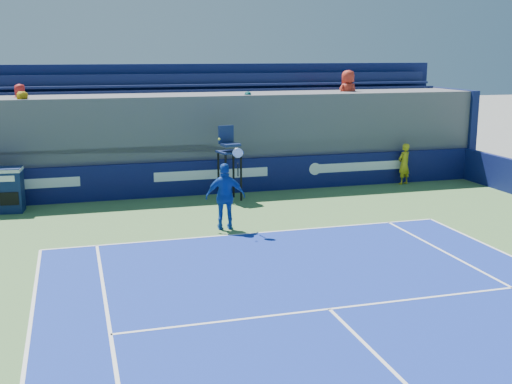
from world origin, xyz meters
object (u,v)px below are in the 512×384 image
object	(u,v)px
ball_person	(404,164)
match_clock	(0,189)
tennis_player	(225,196)
umpire_chair	(229,155)

from	to	relation	value
ball_person	match_clock	size ratio (longest dim) A/B	1.09
tennis_player	umpire_chair	bearing A→B (deg)	74.65
match_clock	tennis_player	distance (m)	7.26
match_clock	tennis_player	world-z (taller)	tennis_player
match_clock	umpire_chair	distance (m)	7.20
match_clock	ball_person	bearing A→B (deg)	1.84
ball_person	tennis_player	xyz separation A→B (m)	(-7.84, -4.25, 0.17)
ball_person	tennis_player	size ratio (longest dim) A/B	0.59
umpire_chair	tennis_player	bearing A→B (deg)	-105.35
umpire_chair	tennis_player	size ratio (longest dim) A/B	0.96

